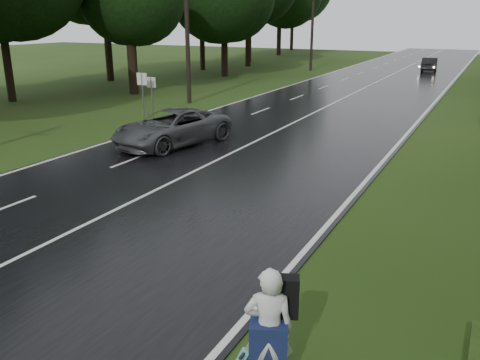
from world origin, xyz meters
name	(u,v)px	position (x,y,z in m)	size (l,w,h in m)	color
ground	(16,260)	(0.00, 0.00, 0.00)	(160.00, 160.00, 0.00)	#263E12
road	(309,116)	(0.00, 20.00, 0.02)	(12.00, 140.00, 0.04)	black
lane_center	(309,115)	(0.00, 20.00, 0.04)	(0.12, 140.00, 0.01)	silver
grey_car	(172,127)	(-2.97, 10.73, 0.80)	(2.54, 5.50, 1.53)	#45464A
far_car	(429,64)	(2.76, 48.85, 0.74)	(1.47, 4.23, 1.39)	black
hitchhiker	(270,334)	(6.88, -1.14, 0.93)	(0.85, 0.82, 2.00)	silver
utility_pole_mid	(189,103)	(-8.50, 20.78, 0.00)	(1.80, 0.28, 9.53)	black
utility_pole_far	(310,71)	(-8.50, 44.44, 0.00)	(1.80, 0.28, 9.75)	black
road_sign_a	(144,122)	(-7.20, 14.29, 0.00)	(0.62, 0.10, 2.60)	white
road_sign_b	(153,120)	(-7.20, 15.06, 0.00)	(0.55, 0.10, 2.31)	white
tree_left_d	(134,94)	(-14.34, 22.47, 0.00)	(7.98, 7.98, 12.46)	black
tree_left_e	(225,76)	(-13.99, 35.65, 0.00)	(7.87, 7.87, 12.30)	black
tree_left_f	(248,66)	(-16.53, 45.82, 0.00)	(10.79, 10.79, 16.86)	black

